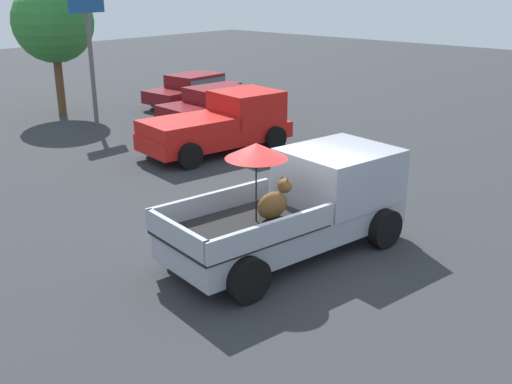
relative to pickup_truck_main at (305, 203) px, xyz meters
The scene contains 7 objects.
ground_plane 1.07m from the pickup_truck_main, behind, with size 80.00×80.00×0.00m, color #2D3033.
pickup_truck_main is the anchor object (origin of this frame).
pickup_truck_red 7.55m from the pickup_truck_main, 57.45° to the left, with size 5.03×2.78×1.80m.
parked_sedan_near 11.71m from the pickup_truck_main, 54.06° to the left, with size 4.45×2.29×1.33m.
parked_sedan_far 15.10m from the pickup_truck_main, 55.64° to the left, with size 4.34×2.06×1.33m.
motel_sign 13.24m from the pickup_truck_main, 74.00° to the left, with size 1.40×0.16×4.92m.
tree_by_lot 15.70m from the pickup_truck_main, 76.16° to the left, with size 3.09×3.09×5.14m.
Camera 1 is at (-8.51, -6.76, 5.13)m, focal length 42.29 mm.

